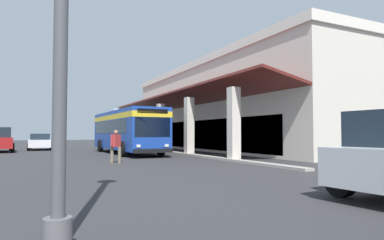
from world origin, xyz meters
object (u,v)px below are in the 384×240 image
(transit_bus, at_px, (127,129))
(parked_sedan_white, at_px, (40,142))
(potted_palm, at_px, (154,142))
(pedestrian, at_px, (116,145))

(transit_bus, height_order, parked_sedan_white, transit_bus)
(transit_bus, distance_m, potted_palm, 7.57)
(transit_bus, relative_size, parked_sedan_white, 2.51)
(transit_bus, distance_m, parked_sedan_white, 10.59)
(transit_bus, bearing_deg, pedestrian, -18.42)
(potted_palm, bearing_deg, transit_bus, -35.37)
(parked_sedan_white, height_order, potted_palm, potted_palm)
(pedestrian, xyz_separation_m, potted_palm, (-14.01, 6.96, -0.27))
(pedestrian, bearing_deg, potted_palm, 153.57)
(transit_bus, height_order, pedestrian, transit_bus)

